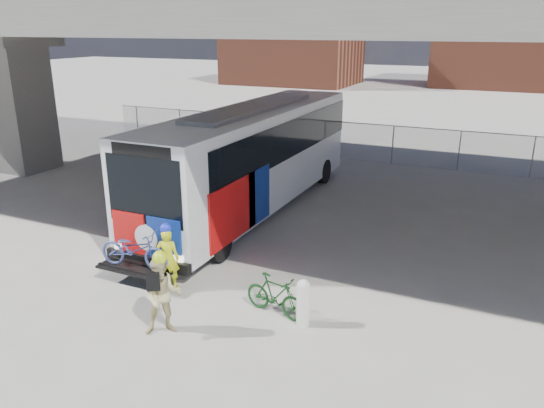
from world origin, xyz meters
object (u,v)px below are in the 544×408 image
Objects in this scene: bus at (253,151)px; cyclist_hivis at (168,257)px; cyclist_tan at (162,295)px; bike_parked at (275,296)px; bollard at (303,301)px.

bus is 6.49m from cyclist_hivis.
bike_parked is (1.85, 1.65, -0.41)m from cyclist_tan.
cyclist_tan is 1.18× the size of bike_parked.
cyclist_tan is (1.94, -8.07, -1.22)m from bus.
cyclist_tan is 2.51m from bike_parked.
bollard is (4.51, -6.56, -1.52)m from bus.
bollard is 0.64× the size of cyclist_hivis.
cyclist_hivis is at bearing 99.51° from bike_parked.
bus is 7.62m from bike_parked.
cyclist_tan is at bearing -76.48° from bus.
bus is at bearing 42.05° from bike_parked.
bus is at bearing 68.28° from cyclist_tan.
cyclist_tan is at bearing -149.55° from bollard.
cyclist_hivis is 2.99m from bike_parked.
cyclist_tan is at bearing 99.78° from cyclist_hivis.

